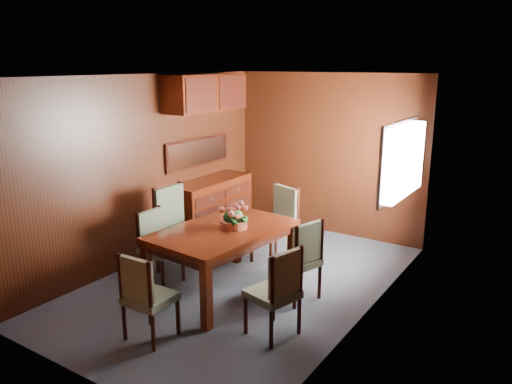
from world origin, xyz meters
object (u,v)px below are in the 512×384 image
Objects in this scene: chair_right_near at (278,288)px; chair_left_near at (157,242)px; chair_head at (145,293)px; sideboard at (211,209)px; flower_centerpiece at (234,215)px; dining_table at (223,237)px.

chair_left_near is at bearing 94.98° from chair_right_near.
chair_head is (0.84, -1.04, -0.00)m from chair_left_near.
chair_right_near is at bearing 80.17° from chair_left_near.
chair_right_near is (2.21, -1.82, 0.05)m from sideboard.
flower_centerpiece is (1.29, -1.23, 0.46)m from sideboard.
flower_centerpiece reaches higher than sideboard.
chair_head reaches higher than dining_table.
chair_head is at bearing 140.87° from chair_right_near.
chair_right_near is 1.23m from chair_head.
sideboard is 4.39× the size of flower_centerpiece.
dining_table is at bearing 77.75° from chair_right_near.
chair_left_near is at bearing -161.00° from dining_table.
chair_left_near is 1.01× the size of chair_head.
chair_right_near is 1.16m from flower_centerpiece.
dining_table is at bearing 103.62° from chair_left_near.
dining_table is at bearing -47.61° from sideboard.
sideboard is 1.56m from chair_left_near.
sideboard reaches higher than chair_left_near.
chair_left_near reaches higher than chair_head.
dining_table is 5.29× the size of flower_centerpiece.
sideboard is 0.83× the size of dining_table.
chair_right_near is at bearing -21.69° from dining_table.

